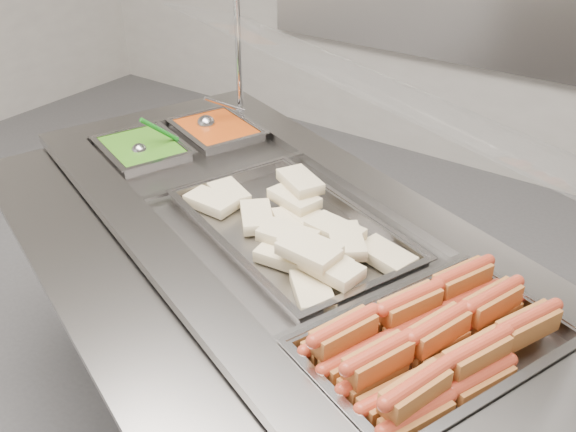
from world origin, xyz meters
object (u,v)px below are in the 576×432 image
Objects in this scene: serving_spoon at (143,147)px; pan_wraps at (290,233)px; steam_counter at (279,336)px; sneeze_guard at (345,77)px; ladle at (207,123)px; pan_hotdogs at (434,356)px.

pan_wraps is at bearing -8.83° from serving_spoon.
serving_spoon is at bearing 172.35° from steam_counter.
ladle is (-0.61, 0.15, -0.32)m from sneeze_guard.
sneeze_guard is 2.11× the size of pan_wraps.
pan_hotdogs and pan_wraps have the same top height.
sneeze_guard reaches higher than ladle.
pan_hotdogs is (0.46, -0.39, -0.37)m from sneeze_guard.
sneeze_guard reaches higher than serving_spoon.
pan_wraps is 0.63m from serving_spoon.
steam_counter is 2.64× the size of pan_wraps.
steam_counter is at bearing 158.65° from pan_hotdogs.
steam_counter is 0.71m from serving_spoon.
pan_hotdogs is 1.20m from ladle.
pan_wraps reaches higher than steam_counter.
serving_spoon is at bearing 165.54° from pan_hotdogs.
pan_hotdogs reaches higher than steam_counter.
steam_counter is 0.68m from pan_hotdogs.
sneeze_guard reaches higher than pan_wraps.
ladle is at bearing 152.96° from pan_hotdogs.
steam_counter is 0.39m from pan_wraps.
sneeze_guard is at bearing 84.00° from pan_wraps.
ladle is at bearing 165.97° from sneeze_guard.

